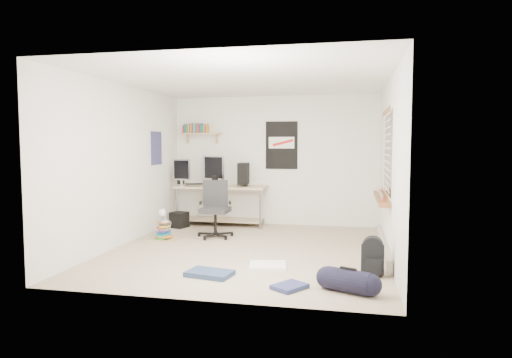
% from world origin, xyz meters
% --- Properties ---
extents(floor, '(4.00, 4.50, 0.01)m').
position_xyz_m(floor, '(0.00, 0.00, -0.01)').
color(floor, gray).
rests_on(floor, ground).
extents(ceiling, '(4.00, 4.50, 0.01)m').
position_xyz_m(ceiling, '(0.00, 0.00, 2.50)').
color(ceiling, white).
rests_on(ceiling, ground).
extents(back_wall, '(4.00, 0.01, 2.50)m').
position_xyz_m(back_wall, '(0.00, 2.25, 1.25)').
color(back_wall, silver).
rests_on(back_wall, ground).
extents(left_wall, '(0.01, 4.50, 2.50)m').
position_xyz_m(left_wall, '(-2.00, 0.00, 1.25)').
color(left_wall, silver).
rests_on(left_wall, ground).
extents(right_wall, '(0.01, 4.50, 2.50)m').
position_xyz_m(right_wall, '(2.00, 0.00, 1.25)').
color(right_wall, silver).
rests_on(right_wall, ground).
extents(desk, '(1.91, 1.31, 0.80)m').
position_xyz_m(desk, '(-0.98, 2.00, 0.36)').
color(desk, '#C4B688').
rests_on(desk, floor).
extents(monitor_left, '(0.37, 0.17, 0.40)m').
position_xyz_m(monitor_left, '(-1.70, 1.70, 1.00)').
color(monitor_left, gray).
rests_on(monitor_left, desk).
extents(monitor_right, '(0.44, 0.18, 0.47)m').
position_xyz_m(monitor_right, '(-1.13, 1.91, 1.03)').
color(monitor_right, '#95969A').
rests_on(monitor_right, desk).
extents(pc_tower, '(0.22, 0.41, 0.41)m').
position_xyz_m(pc_tower, '(-0.55, 2.00, 1.01)').
color(pc_tower, black).
rests_on(pc_tower, desk).
extents(keyboard, '(0.44, 0.30, 0.02)m').
position_xyz_m(keyboard, '(-1.42, 1.76, 0.81)').
color(keyboard, black).
rests_on(keyboard, desk).
extents(speaker_left, '(0.13, 0.13, 0.20)m').
position_xyz_m(speaker_left, '(-1.75, 1.78, 0.90)').
color(speaker_left, black).
rests_on(speaker_left, desk).
extents(speaker_right, '(0.11, 0.11, 0.18)m').
position_xyz_m(speaker_right, '(-1.03, 1.68, 0.89)').
color(speaker_right, black).
rests_on(speaker_right, desk).
extents(office_chair, '(0.77, 0.77, 0.96)m').
position_xyz_m(office_chair, '(-0.75, 0.79, 0.49)').
color(office_chair, '#27272A').
rests_on(office_chair, floor).
extents(wall_shelf, '(0.80, 0.22, 0.24)m').
position_xyz_m(wall_shelf, '(-1.45, 2.14, 1.78)').
color(wall_shelf, tan).
rests_on(wall_shelf, back_wall).
extents(poster_back_wall, '(0.62, 0.03, 0.92)m').
position_xyz_m(poster_back_wall, '(0.15, 2.23, 1.55)').
color(poster_back_wall, black).
rests_on(poster_back_wall, back_wall).
extents(poster_left_wall, '(0.02, 0.42, 0.60)m').
position_xyz_m(poster_left_wall, '(-1.99, 1.20, 1.50)').
color(poster_left_wall, navy).
rests_on(poster_left_wall, left_wall).
extents(window, '(0.10, 1.50, 1.26)m').
position_xyz_m(window, '(1.95, 0.30, 1.45)').
color(window, brown).
rests_on(window, right_wall).
extents(baseboard_heater, '(0.08, 2.50, 0.18)m').
position_xyz_m(baseboard_heater, '(1.96, 0.30, 0.09)').
color(baseboard_heater, '#B7B2A8').
rests_on(baseboard_heater, floor).
extents(backpack, '(0.28, 0.23, 0.36)m').
position_xyz_m(backpack, '(1.75, -0.98, 0.20)').
color(backpack, black).
rests_on(backpack, floor).
extents(duffel_bag, '(0.32, 0.32, 0.49)m').
position_xyz_m(duffel_bag, '(1.47, -1.68, 0.14)').
color(duffel_bag, black).
rests_on(duffel_bag, floor).
extents(tshirt, '(0.53, 0.47, 0.04)m').
position_xyz_m(tshirt, '(0.45, -0.87, 0.02)').
color(tshirt, white).
rests_on(tshirt, floor).
extents(jeans_a, '(0.59, 0.43, 0.06)m').
position_xyz_m(jeans_a, '(-0.16, -1.40, 0.03)').
color(jeans_a, navy).
rests_on(jeans_a, floor).
extents(jeans_b, '(0.43, 0.45, 0.04)m').
position_xyz_m(jeans_b, '(0.84, -1.68, 0.03)').
color(jeans_b, navy).
rests_on(jeans_b, floor).
extents(book_stack, '(0.44, 0.38, 0.27)m').
position_xyz_m(book_stack, '(-1.53, 0.44, 0.15)').
color(book_stack, olive).
rests_on(book_stack, floor).
extents(desk_lamp, '(0.16, 0.24, 0.22)m').
position_xyz_m(desk_lamp, '(-1.51, 0.42, 0.38)').
color(desk_lamp, white).
rests_on(desk_lamp, book_stack).
extents(subwoofer, '(0.34, 0.34, 0.31)m').
position_xyz_m(subwoofer, '(-1.69, 1.51, 0.14)').
color(subwoofer, black).
rests_on(subwoofer, floor).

